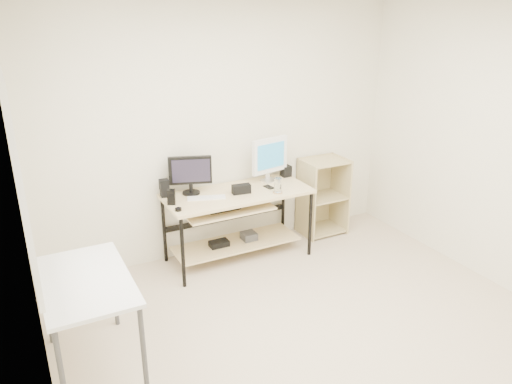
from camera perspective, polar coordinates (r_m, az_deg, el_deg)
The scene contains 16 objects.
room at distance 3.50m, azimuth 7.06°, elevation -0.04°, with size 4.01×4.01×2.62m.
desk at distance 5.15m, azimuth -2.37°, elevation -2.24°, with size 1.50×0.65×0.75m.
side_table at distance 3.77m, azimuth -18.85°, elevation -10.44°, with size 0.60×1.00×0.75m.
shelf_unit at distance 5.86m, azimuth 7.44°, elevation -0.39°, with size 0.50×0.40×0.90m.
black_monitor at distance 5.00m, azimuth -7.52°, elevation 2.22°, with size 0.42×0.18×0.39m.
white_imac at distance 5.31m, azimuth 1.59°, elevation 4.07°, with size 0.45×0.14×0.48m.
keyboard at distance 4.93m, azimuth -5.68°, elevation -0.66°, with size 0.38×0.10×0.01m, color white.
mouse at distance 5.12m, azimuth -1.26°, elevation 0.42°, with size 0.08×0.12×0.04m, color #B5B5BB.
center_speaker at distance 5.03m, azimuth -1.69°, elevation 0.34°, with size 0.19×0.08×0.09m, color black.
speaker_left at distance 5.01m, azimuth -10.44°, elevation 0.48°, with size 0.10×0.10×0.18m.
speaker_right at distance 5.53m, azimuth 3.42°, elevation 2.42°, with size 0.10×0.10×0.12m, color black.
audio_controller at distance 4.80m, azimuth -9.66°, elevation -0.57°, with size 0.08×0.05×0.15m, color black.
volume_puck at distance 4.67m, azimuth -8.87°, elevation -1.98°, with size 0.06×0.06×0.03m, color black.
smartphone at distance 5.20m, azimuth 1.47°, elevation 0.57°, with size 0.07×0.12×0.01m, color black.
coaster at distance 5.06m, azimuth 2.50°, elevation -0.04°, with size 0.09×0.09×0.01m, color #A37749.
drinking_glass at distance 5.04m, azimuth 2.52°, elevation 0.78°, with size 0.07×0.07×0.15m, color white.
Camera 1 is at (-2.01, -2.64, 2.55)m, focal length 35.00 mm.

